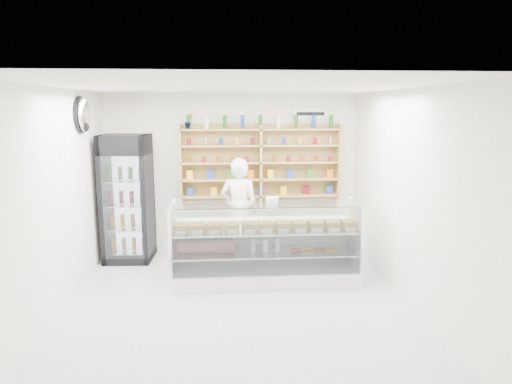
{
  "coord_description": "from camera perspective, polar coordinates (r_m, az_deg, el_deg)",
  "views": [
    {
      "loc": [
        -0.18,
        -5.68,
        2.54
      ],
      "look_at": [
        0.31,
        0.9,
        1.33
      ],
      "focal_mm": 32.0,
      "sensor_mm": 36.0,
      "label": 1
    }
  ],
  "objects": [
    {
      "name": "wall_shelving",
      "position": [
        8.1,
        0.57,
        3.68
      ],
      "size": [
        2.84,
        0.28,
        1.33
      ],
      "color": "tan",
      "rests_on": "back_wall"
    },
    {
      "name": "shop_worker",
      "position": [
        7.58,
        -2.11,
        -2.28
      ],
      "size": [
        0.72,
        0.56,
        1.76
      ],
      "primitive_type": "imported",
      "rotation": [
        0.0,
        0.0,
        2.9
      ],
      "color": "silver",
      "rests_on": "floor"
    },
    {
      "name": "display_counter",
      "position": [
        6.84,
        1.13,
        -8.43
      ],
      "size": [
        2.74,
        0.82,
        1.19
      ],
      "color": "white",
      "rests_on": "floor"
    },
    {
      "name": "room",
      "position": [
        5.79,
        -2.42,
        -0.98
      ],
      "size": [
        5.0,
        5.0,
        5.0
      ],
      "color": "#B6B6BB",
      "rests_on": "ground"
    },
    {
      "name": "drinks_cooler",
      "position": [
        7.92,
        -15.77,
        -0.74
      ],
      "size": [
        0.8,
        0.78,
        2.12
      ],
      "rotation": [
        0.0,
        0.0,
        -0.05
      ],
      "color": "black",
      "rests_on": "floor"
    },
    {
      "name": "wall_sign",
      "position": [
        8.3,
        6.8,
        9.7
      ],
      "size": [
        0.62,
        0.03,
        0.2
      ],
      "primitive_type": "cube",
      "color": "white",
      "rests_on": "back_wall"
    },
    {
      "name": "potted_plant",
      "position": [
        8.04,
        -8.44,
        8.77
      ],
      "size": [
        0.18,
        0.16,
        0.27
      ],
      "primitive_type": "imported",
      "rotation": [
        0.0,
        0.0,
        0.37
      ],
      "color": "#1E6626",
      "rests_on": "wall_shelving"
    },
    {
      "name": "security_mirror",
      "position": [
        7.16,
        -20.69,
        9.01
      ],
      "size": [
        0.15,
        0.5,
        0.5
      ],
      "primitive_type": "ellipsoid",
      "color": "silver",
      "rests_on": "left_wall"
    }
  ]
}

